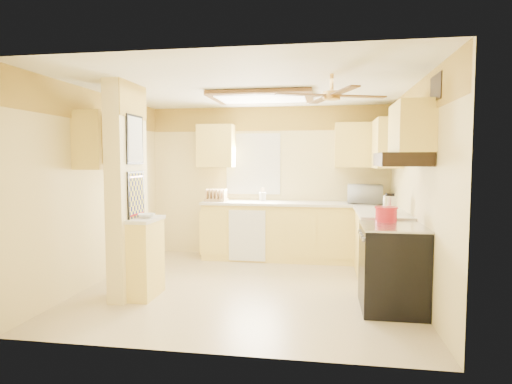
% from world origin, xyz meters
% --- Properties ---
extents(floor, '(4.00, 4.00, 0.00)m').
position_xyz_m(floor, '(0.00, 0.00, 0.00)').
color(floor, beige).
rests_on(floor, ground).
extents(ceiling, '(4.00, 4.00, 0.00)m').
position_xyz_m(ceiling, '(0.00, 0.00, 2.50)').
color(ceiling, white).
rests_on(ceiling, wall_back).
extents(wall_back, '(4.00, 0.00, 4.00)m').
position_xyz_m(wall_back, '(0.00, 1.90, 1.25)').
color(wall_back, '#F5DF95').
rests_on(wall_back, floor).
extents(wall_front, '(4.00, 0.00, 4.00)m').
position_xyz_m(wall_front, '(0.00, -1.90, 1.25)').
color(wall_front, '#F5DF95').
rests_on(wall_front, floor).
extents(wall_left, '(0.00, 3.80, 3.80)m').
position_xyz_m(wall_left, '(-2.00, 0.00, 1.25)').
color(wall_left, '#F5DF95').
rests_on(wall_left, floor).
extents(wall_right, '(0.00, 3.80, 3.80)m').
position_xyz_m(wall_right, '(2.00, 0.00, 1.25)').
color(wall_right, '#F5DF95').
rests_on(wall_right, floor).
extents(wallpaper_border, '(4.00, 0.02, 0.40)m').
position_xyz_m(wallpaper_border, '(0.00, 1.88, 2.30)').
color(wallpaper_border, '#FFD54B').
rests_on(wallpaper_border, wall_back).
extents(partition_column, '(0.20, 0.70, 2.50)m').
position_xyz_m(partition_column, '(-1.35, -0.55, 1.25)').
color(partition_column, '#F5DF95').
rests_on(partition_column, floor).
extents(partition_ledge, '(0.25, 0.55, 0.90)m').
position_xyz_m(partition_ledge, '(-1.13, -0.55, 0.45)').
color(partition_ledge, '#FFE472').
rests_on(partition_ledge, floor).
extents(ledge_top, '(0.28, 0.58, 0.04)m').
position_xyz_m(ledge_top, '(-1.13, -0.55, 0.92)').
color(ledge_top, silver).
rests_on(ledge_top, partition_ledge).
extents(lower_cabinets_back, '(3.00, 0.60, 0.90)m').
position_xyz_m(lower_cabinets_back, '(0.50, 1.60, 0.45)').
color(lower_cabinets_back, '#FFE472').
rests_on(lower_cabinets_back, floor).
extents(lower_cabinets_right, '(0.60, 1.40, 0.90)m').
position_xyz_m(lower_cabinets_right, '(1.70, 0.60, 0.45)').
color(lower_cabinets_right, '#FFE472').
rests_on(lower_cabinets_right, floor).
extents(countertop_back, '(3.04, 0.64, 0.04)m').
position_xyz_m(countertop_back, '(0.50, 1.59, 0.92)').
color(countertop_back, silver).
rests_on(countertop_back, lower_cabinets_back).
extents(countertop_right, '(0.64, 1.44, 0.04)m').
position_xyz_m(countertop_right, '(1.69, 0.60, 0.92)').
color(countertop_right, silver).
rests_on(countertop_right, lower_cabinets_right).
extents(dishwasher_panel, '(0.58, 0.02, 0.80)m').
position_xyz_m(dishwasher_panel, '(-0.25, 1.29, 0.43)').
color(dishwasher_panel, white).
rests_on(dishwasher_panel, lower_cabinets_back).
extents(window, '(0.92, 0.02, 1.02)m').
position_xyz_m(window, '(-0.25, 1.89, 1.55)').
color(window, white).
rests_on(window, wall_back).
extents(upper_cab_back_left, '(0.60, 0.35, 0.70)m').
position_xyz_m(upper_cab_back_left, '(-0.85, 1.72, 1.85)').
color(upper_cab_back_left, '#FFE472').
rests_on(upper_cab_back_left, wall_back).
extents(upper_cab_back_right, '(0.90, 0.35, 0.70)m').
position_xyz_m(upper_cab_back_right, '(1.55, 1.72, 1.85)').
color(upper_cab_back_right, '#FFE472').
rests_on(upper_cab_back_right, wall_back).
extents(upper_cab_right, '(0.35, 1.00, 0.70)m').
position_xyz_m(upper_cab_right, '(1.82, 1.25, 1.85)').
color(upper_cab_right, '#FFE472').
rests_on(upper_cab_right, wall_right).
extents(upper_cab_left_wall, '(0.35, 0.75, 0.70)m').
position_xyz_m(upper_cab_left_wall, '(-1.82, -0.25, 1.85)').
color(upper_cab_left_wall, '#FFE472').
rests_on(upper_cab_left_wall, wall_left).
extents(upper_cab_over_stove, '(0.35, 0.76, 0.52)m').
position_xyz_m(upper_cab_over_stove, '(1.82, -0.55, 1.95)').
color(upper_cab_over_stove, '#FFE472').
rests_on(upper_cab_over_stove, wall_right).
extents(stove, '(0.68, 0.77, 0.92)m').
position_xyz_m(stove, '(1.67, -0.55, 0.46)').
color(stove, black).
rests_on(stove, floor).
extents(range_hood, '(0.50, 0.76, 0.14)m').
position_xyz_m(range_hood, '(1.74, -0.55, 1.62)').
color(range_hood, black).
rests_on(range_hood, upper_cab_over_stove).
extents(poster_menu, '(0.02, 0.42, 0.57)m').
position_xyz_m(poster_menu, '(-1.24, -0.55, 1.85)').
color(poster_menu, black).
rests_on(poster_menu, partition_column).
extents(poster_nashville, '(0.02, 0.42, 0.57)m').
position_xyz_m(poster_nashville, '(-1.24, -0.55, 1.20)').
color(poster_nashville, black).
rests_on(poster_nashville, partition_column).
extents(ceiling_light_panel, '(1.35, 0.95, 0.06)m').
position_xyz_m(ceiling_light_panel, '(0.10, 0.50, 2.46)').
color(ceiling_light_panel, brown).
rests_on(ceiling_light_panel, ceiling).
extents(ceiling_fan, '(1.15, 1.15, 0.26)m').
position_xyz_m(ceiling_fan, '(1.00, -0.70, 2.29)').
color(ceiling_fan, gold).
rests_on(ceiling_fan, ceiling).
extents(vent_grate, '(0.02, 0.40, 0.25)m').
position_xyz_m(vent_grate, '(1.98, -0.90, 2.30)').
color(vent_grate, black).
rests_on(vent_grate, wall_right).
extents(microwave, '(0.55, 0.39, 0.29)m').
position_xyz_m(microwave, '(1.57, 1.59, 1.09)').
color(microwave, white).
rests_on(microwave, countertop_back).
extents(bowl, '(0.25, 0.25, 0.05)m').
position_xyz_m(bowl, '(-1.12, -0.54, 0.96)').
color(bowl, white).
rests_on(bowl, ledge_top).
extents(dutch_oven, '(0.26, 0.26, 0.17)m').
position_xyz_m(dutch_oven, '(1.64, -0.26, 1.00)').
color(dutch_oven, red).
rests_on(dutch_oven, stove).
extents(kettle, '(0.17, 0.17, 0.26)m').
position_xyz_m(kettle, '(1.76, 0.32, 1.06)').
color(kettle, silver).
rests_on(kettle, countertop_right).
extents(dish_rack, '(0.36, 0.28, 0.20)m').
position_xyz_m(dish_rack, '(-0.82, 1.58, 1.01)').
color(dish_rack, tan).
rests_on(dish_rack, countertop_back).
extents(utensil_crock, '(0.11, 0.11, 0.22)m').
position_xyz_m(utensil_crock, '(-0.07, 1.74, 1.01)').
color(utensil_crock, white).
rests_on(utensil_crock, countertop_back).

